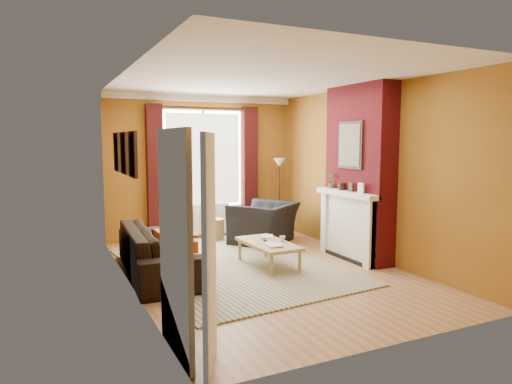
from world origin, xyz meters
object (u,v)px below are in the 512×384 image
coffee_table (268,245)px  wicker_stool (215,230)px  floor_lamp (279,174)px  sofa (160,251)px  armchair (264,223)px

coffee_table → wicker_stool: wicker_stool is taller
floor_lamp → wicker_stool: bearing=-178.1°
sofa → floor_lamp: floor_lamp is taller
coffee_table → floor_lamp: 2.68m
armchair → wicker_stool: 0.97m
sofa → wicker_stool: 2.30m
armchair → floor_lamp: bearing=-172.6°
sofa → armchair: (2.24, 1.16, 0.03)m
wicker_stool → armchair: bearing=-38.0°
armchair → floor_lamp: size_ratio=0.74×
armchair → wicker_stool: bearing=-74.6°
floor_lamp → armchair: bearing=-136.0°
coffee_table → wicker_stool: size_ratio=2.68×
coffee_table → wicker_stool: (-0.08, 2.11, -0.14)m
armchair → coffee_table: (-0.67, -1.52, -0.03)m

